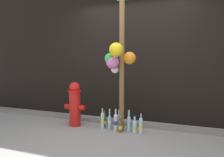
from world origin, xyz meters
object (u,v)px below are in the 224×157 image
object	(u,v)px
bottle_2	(141,126)
bottle_5	(102,120)
bottle_0	(104,120)
fire_hydrant	(75,104)
bottle_1	(120,127)
bottle_7	(135,126)
bottle_4	(110,121)
bottle_6	(119,121)
bottle_3	(129,123)
bottle_8	(116,122)
memorial_post	(119,45)

from	to	relation	value
bottle_2	bottle_5	distance (m)	0.76
bottle_0	bottle_2	world-z (taller)	bottle_2
fire_hydrant	bottle_1	world-z (taller)	fire_hydrant
bottle_0	bottle_7	distance (m)	0.67
bottle_4	bottle_6	world-z (taller)	bottle_4
bottle_3	bottle_7	size ratio (longest dim) A/B	1.25
bottle_3	bottle_8	distance (m)	0.24
memorial_post	bottle_6	bearing A→B (deg)	108.67
bottle_3	bottle_6	xyz separation A→B (m)	(-0.23, 0.11, -0.01)
fire_hydrant	bottle_6	bearing A→B (deg)	8.33
bottle_0	bottle_7	world-z (taller)	bottle_0
memorial_post	bottle_7	distance (m)	1.47
fire_hydrant	bottle_3	size ratio (longest dim) A/B	2.19
memorial_post	bottle_4	bearing A→B (deg)	163.43
bottle_5	bottle_7	bearing A→B (deg)	-4.30
fire_hydrant	bottle_3	xyz separation A→B (m)	(1.10, 0.02, -0.27)
bottle_1	fire_hydrant	bearing A→B (deg)	174.56
bottle_5	bottle_6	distance (m)	0.31
bottle_1	bottle_3	world-z (taller)	bottle_3
bottle_4	bottle_2	bearing A→B (deg)	-5.91
bottle_5	bottle_0	bearing A→B (deg)	93.42
fire_hydrant	bottle_6	xyz separation A→B (m)	(0.87, 0.13, -0.29)
bottle_3	bottle_8	world-z (taller)	bottle_8
fire_hydrant	bottle_4	xyz separation A→B (m)	(0.72, 0.03, -0.29)
bottle_1	bottle_6	xyz separation A→B (m)	(-0.10, 0.22, 0.04)
bottle_0	bottle_6	size ratio (longest dim) A/B	0.92
bottle_3	bottle_1	bearing A→B (deg)	-138.08
bottle_1	bottle_7	distance (m)	0.25
memorial_post	bottle_1	size ratio (longest dim) A/B	10.01
bottle_0	bottle_6	distance (m)	0.30
bottle_8	fire_hydrant	bearing A→B (deg)	178.73
bottle_0	bottle_4	world-z (taller)	bottle_4
memorial_post	bottle_0	distance (m)	1.49
bottle_8	bottle_0	bearing A→B (deg)	151.50
bottle_0	bottle_4	bearing A→B (deg)	-35.02
bottle_3	bottle_7	bearing A→B (deg)	-18.46
memorial_post	bottle_6	world-z (taller)	memorial_post
bottle_3	bottle_8	xyz separation A→B (m)	(-0.24, -0.04, 0.00)
bottle_2	bottle_7	xyz separation A→B (m)	(-0.11, 0.01, -0.03)
bottle_0	bottle_3	distance (m)	0.55
bottle_5	bottle_7	xyz separation A→B (m)	(0.64, -0.05, -0.04)
bottle_1	memorial_post	bearing A→B (deg)	128.58
fire_hydrant	bottle_2	size ratio (longest dim) A/B	2.37
bottle_0	bottle_8	size ratio (longest dim) A/B	0.79
bottle_6	bottle_1	bearing A→B (deg)	-64.70
memorial_post	bottle_1	world-z (taller)	memorial_post
bottle_0	bottle_2	bearing A→B (deg)	-12.50
bottle_2	bottle_6	size ratio (longest dim) A/B	1.01
bottle_0	bottle_7	bearing A→B (deg)	-13.94
bottle_0	bottle_4	distance (m)	0.19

